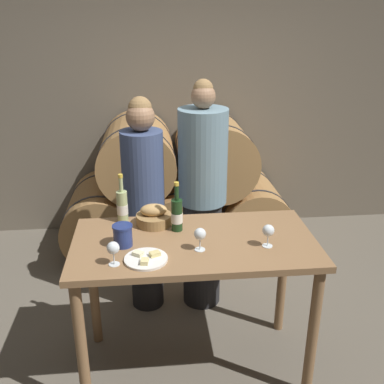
# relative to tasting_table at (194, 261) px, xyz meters

# --- Properties ---
(ground_plane) EXTENTS (10.00, 10.00, 0.00)m
(ground_plane) POSITION_rel_tasting_table_xyz_m (0.00, 0.00, -0.79)
(ground_plane) COLOR #665E51
(stone_wall_back) EXTENTS (10.00, 0.12, 3.20)m
(stone_wall_back) POSITION_rel_tasting_table_xyz_m (0.00, 2.21, 0.81)
(stone_wall_back) COLOR #706656
(stone_wall_back) RESTS_ON ground_plane
(barrel_stack) EXTENTS (2.13, 0.90, 1.30)m
(barrel_stack) POSITION_rel_tasting_table_xyz_m (0.00, 1.65, -0.21)
(barrel_stack) COLOR #A87A47
(barrel_stack) RESTS_ON ground_plane
(tasting_table) EXTENTS (1.44, 0.74, 0.93)m
(tasting_table) POSITION_rel_tasting_table_xyz_m (0.00, 0.00, 0.00)
(tasting_table) COLOR olive
(tasting_table) RESTS_ON ground_plane
(person_left) EXTENTS (0.30, 0.30, 1.66)m
(person_left) POSITION_rel_tasting_table_xyz_m (-0.30, 0.72, 0.07)
(person_left) COLOR #232326
(person_left) RESTS_ON ground_plane
(person_right) EXTENTS (0.36, 0.36, 1.77)m
(person_right) POSITION_rel_tasting_table_xyz_m (0.13, 0.72, 0.10)
(person_right) COLOR #232326
(person_right) RESTS_ON ground_plane
(wine_bottle_red) EXTENTS (0.07, 0.07, 0.32)m
(wine_bottle_red) POSITION_rel_tasting_table_xyz_m (-0.09, 0.15, 0.25)
(wine_bottle_red) COLOR #193819
(wine_bottle_red) RESTS_ON tasting_table
(wine_bottle_white) EXTENTS (0.07, 0.07, 0.32)m
(wine_bottle_white) POSITION_rel_tasting_table_xyz_m (-0.43, 0.31, 0.25)
(wine_bottle_white) COLOR #ADBC7F
(wine_bottle_white) RESTS_ON tasting_table
(blue_crock) EXTENTS (0.12, 0.12, 0.13)m
(blue_crock) POSITION_rel_tasting_table_xyz_m (-0.42, -0.02, 0.21)
(blue_crock) COLOR navy
(blue_crock) RESTS_ON tasting_table
(bread_basket) EXTENTS (0.22, 0.22, 0.14)m
(bread_basket) POSITION_rel_tasting_table_xyz_m (-0.23, 0.24, 0.19)
(bread_basket) COLOR olive
(bread_basket) RESTS_ON tasting_table
(cheese_plate) EXTENTS (0.24, 0.24, 0.04)m
(cheese_plate) POSITION_rel_tasting_table_xyz_m (-0.29, -0.20, 0.15)
(cheese_plate) COLOR white
(cheese_plate) RESTS_ON tasting_table
(wine_glass_far_left) EXTENTS (0.07, 0.07, 0.14)m
(wine_glass_far_left) POSITION_rel_tasting_table_xyz_m (-0.46, -0.23, 0.24)
(wine_glass_far_left) COLOR white
(wine_glass_far_left) RESTS_ON tasting_table
(wine_glass_left) EXTENTS (0.07, 0.07, 0.14)m
(wine_glass_left) POSITION_rel_tasting_table_xyz_m (0.02, -0.11, 0.24)
(wine_glass_left) COLOR white
(wine_glass_left) RESTS_ON tasting_table
(wine_glass_center) EXTENTS (0.07, 0.07, 0.14)m
(wine_glass_center) POSITION_rel_tasting_table_xyz_m (0.41, -0.11, 0.24)
(wine_glass_center) COLOR white
(wine_glass_center) RESTS_ON tasting_table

